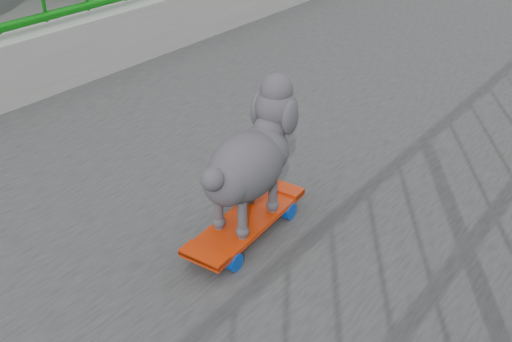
{
  "coord_description": "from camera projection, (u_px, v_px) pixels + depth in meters",
  "views": [
    {
      "loc": [
        1.15,
        -0.64,
        8.16
      ],
      "look_at": [
        0.17,
        0.63,
        7.22
      ],
      "focal_mm": 42.0,
      "sensor_mm": 36.0,
      "label": 1
    }
  ],
  "objects": [
    {
      "name": "skateboard",
      "position": [
        246.0,
        223.0,
        1.92
      ],
      "size": [
        0.19,
        0.51,
        0.07
      ],
      "rotation": [
        0.0,
        0.0,
        0.08
      ],
      "color": "red",
      "rests_on": "footbridge"
    },
    {
      "name": "poodle",
      "position": [
        250.0,
        158.0,
        1.82
      ],
      "size": [
        0.22,
        0.47,
        0.39
      ],
      "rotation": [
        0.0,
        0.0,
        0.08
      ],
      "color": "#333035",
      "rests_on": "skateboard"
    },
    {
      "name": "car_0",
      "position": [
        323.0,
        147.0,
        15.8
      ],
      "size": [
        1.68,
        4.18,
        1.42
      ],
      "primitive_type": "imported",
      "color": "red",
      "rests_on": "ground"
    },
    {
      "name": "railing",
      "position": [
        52.0,
        252.0,
        1.52
      ],
      "size": [
        3.0,
        24.0,
        1.42
      ],
      "color": "gray",
      "rests_on": "footbridge"
    }
  ]
}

